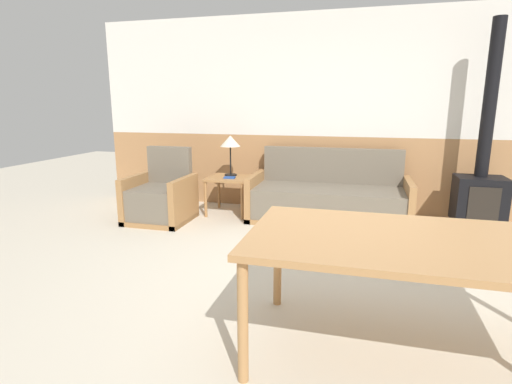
{
  "coord_description": "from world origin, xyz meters",
  "views": [
    {
      "loc": [
        0.27,
        -3.03,
        1.5
      ],
      "look_at": [
        -0.79,
        0.96,
        0.58
      ],
      "focal_mm": 28.0,
      "sensor_mm": 36.0,
      "label": 1
    }
  ],
  "objects": [
    {
      "name": "book_stack",
      "position": [
        -1.44,
        1.98,
        0.53
      ],
      "size": [
        0.16,
        0.12,
        0.02
      ],
      "color": "#234799",
      "rests_on": "side_table"
    },
    {
      "name": "side_table",
      "position": [
        -1.47,
        2.07,
        0.44
      ],
      "size": [
        0.57,
        0.57,
        0.52
      ],
      "color": "#9E7042",
      "rests_on": "ground_plane"
    },
    {
      "name": "wood_stove",
      "position": [
        1.65,
        2.14,
        0.64
      ],
      "size": [
        0.55,
        0.43,
        2.44
      ],
      "color": "black",
      "rests_on": "ground_plane"
    },
    {
      "name": "table_lamp",
      "position": [
        -1.49,
        2.17,
        0.97
      ],
      "size": [
        0.28,
        0.28,
        0.56
      ],
      "color": "black",
      "rests_on": "side_table"
    },
    {
      "name": "wall_back",
      "position": [
        0.0,
        2.63,
        1.35
      ],
      "size": [
        7.2,
        0.06,
        2.7
      ],
      "color": "#AD7A4C",
      "rests_on": "ground_plane"
    },
    {
      "name": "armchair",
      "position": [
        -2.23,
        1.51,
        0.28
      ],
      "size": [
        0.77,
        0.74,
        0.94
      ],
      "rotation": [
        0.0,
        0.0,
        0.09
      ],
      "color": "#9E7042",
      "rests_on": "ground_plane"
    },
    {
      "name": "ground_plane",
      "position": [
        0.0,
        0.0,
        0.0
      ],
      "size": [
        16.0,
        16.0,
        0.0
      ],
      "primitive_type": "plane",
      "color": "beige"
    },
    {
      "name": "couch",
      "position": [
        -0.12,
        2.08,
        0.27
      ],
      "size": [
        2.03,
        0.85,
        0.92
      ],
      "color": "#9E7042",
      "rests_on": "ground_plane"
    },
    {
      "name": "dining_table",
      "position": [
        0.6,
        -0.73,
        0.69
      ],
      "size": [
        1.91,
        1.02,
        0.76
      ],
      "color": "#B27F4C",
      "rests_on": "ground_plane"
    }
  ]
}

